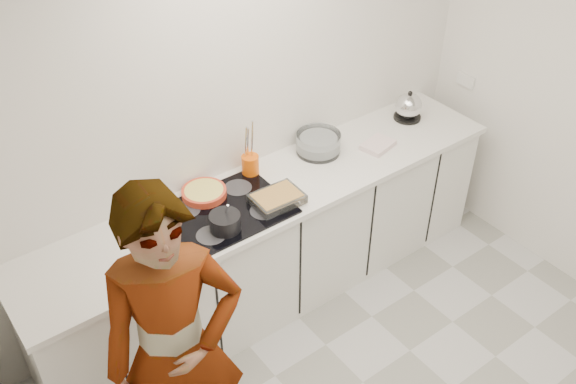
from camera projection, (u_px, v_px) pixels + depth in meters
wall_back at (240, 112)px, 3.88m from camera, size 3.60×0.00×2.60m
base_cabinets at (273, 247)px, 4.21m from camera, size 3.20×0.58×0.87m
countertop at (272, 192)px, 3.93m from camera, size 3.24×0.64×0.04m
hob at (225, 211)px, 3.73m from camera, size 0.72×0.54×0.01m
tart_dish at (204, 192)px, 3.83m from camera, size 0.31×0.31×0.04m
saucepan at (225, 222)px, 3.57m from camera, size 0.21×0.21×0.17m
baking_dish at (277, 198)px, 3.77m from camera, size 0.30×0.23×0.06m
mixing_bowl at (318, 144)px, 4.20m from camera, size 0.34×0.34×0.14m
tea_towel at (378, 145)px, 4.27m from camera, size 0.24×0.20×0.04m
kettle at (408, 107)px, 4.53m from camera, size 0.20×0.20×0.22m
utensil_crock at (250, 165)px, 4.00m from camera, size 0.14×0.14×0.14m
cook at (175, 350)px, 2.95m from camera, size 0.76×0.61×1.80m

